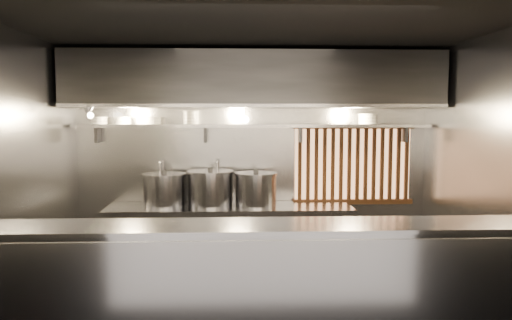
{
  "coord_description": "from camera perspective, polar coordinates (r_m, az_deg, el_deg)",
  "views": [
    {
      "loc": [
        -0.23,
        -4.93,
        2.0
      ],
      "look_at": [
        0.0,
        0.55,
        1.52
      ],
      "focal_mm": 35.0,
      "sensor_mm": 36.0,
      "label": 1
    }
  ],
  "objects": [
    {
      "name": "wall_left",
      "position": [
        5.36,
        -24.57,
        -1.87
      ],
      "size": [
        0.0,
        3.0,
        3.0
      ],
      "primitive_type": "plane",
      "rotation": [
        1.57,
        0.0,
        1.57
      ],
      "color": "gray",
      "rests_on": "floor"
    },
    {
      "name": "floor",
      "position": [
        5.32,
        0.23,
        -17.05
      ],
      "size": [
        4.5,
        4.5,
        0.0
      ],
      "primitive_type": "plane",
      "color": "black",
      "rests_on": "ground"
    },
    {
      "name": "bowl_stack_0",
      "position": [
        6.47,
        -17.46,
        4.33
      ],
      "size": [
        0.2,
        0.2,
        0.09
      ],
      "color": "white",
      "rests_on": "bowl_shelf"
    },
    {
      "name": "bowl_stack_3",
      "position": [
        6.27,
        -7.44,
        4.85
      ],
      "size": [
        0.21,
        0.21,
        0.17
      ],
      "color": "white",
      "rests_on": "bowl_shelf"
    },
    {
      "name": "pendant_bulb",
      "position": [
        6.13,
        -1.21,
        4.67
      ],
      "size": [
        0.09,
        0.09,
        0.19
      ],
      "color": "#2D2D30",
      "rests_on": "exhaust_hood"
    },
    {
      "name": "faucet_right",
      "position": [
        6.33,
        -4.4,
        -1.27
      ],
      "size": [
        0.04,
        0.3,
        0.5
      ],
      "color": "silver",
      "rests_on": "wall_back"
    },
    {
      "name": "exhaust_hood",
      "position": [
        6.04,
        -0.24,
        9.05
      ],
      "size": [
        4.4,
        0.81,
        0.65
      ],
      "color": "#2D2D30",
      "rests_on": "ceiling"
    },
    {
      "name": "cooking_bench",
      "position": [
        6.25,
        -3.03,
        -9.34
      ],
      "size": [
        3.0,
        0.7,
        0.9
      ],
      "primitive_type": "cube",
      "color": "gray",
      "rests_on": "floor"
    },
    {
      "name": "heat_lamp",
      "position": [
        6.01,
        -18.61,
        5.4
      ],
      "size": [
        0.25,
        0.35,
        0.2
      ],
      "color": "gray",
      "rests_on": "exhaust_hood"
    },
    {
      "name": "wood_screen",
      "position": [
        6.59,
        11.02,
        -0.47
      ],
      "size": [
        1.56,
        0.09,
        1.04
      ],
      "color": "#EAA469",
      "rests_on": "wall_back"
    },
    {
      "name": "stock_pot_mid",
      "position": [
        6.16,
        -5.24,
        -3.22
      ],
      "size": [
        0.61,
        0.61,
        0.48
      ],
      "rotation": [
        0.0,
        0.0,
        0.07
      ],
      "color": "gray",
      "rests_on": "cooking_bench"
    },
    {
      "name": "bowl_shelf",
      "position": [
        6.25,
        -0.32,
        3.93
      ],
      "size": [
        4.4,
        0.34,
        0.04
      ],
      "primitive_type": "cube",
      "color": "gray",
      "rests_on": "wall_back"
    },
    {
      "name": "ceiling",
      "position": [
        5.0,
        0.24,
        14.23
      ],
      "size": [
        4.5,
        4.5,
        0.0
      ],
      "primitive_type": "plane",
      "rotation": [
        3.14,
        0.0,
        0.0
      ],
      "color": "black",
      "rests_on": "wall_back"
    },
    {
      "name": "wall_back",
      "position": [
        6.46,
        -0.37,
        -0.3
      ],
      "size": [
        4.5,
        0.0,
        4.5
      ],
      "primitive_type": "plane",
      "rotation": [
        1.57,
        0.0,
        0.0
      ],
      "color": "gray",
      "rests_on": "floor"
    },
    {
      "name": "bowl_stack_2",
      "position": [
        6.33,
        -11.69,
        4.44
      ],
      "size": [
        0.22,
        0.22,
        0.09
      ],
      "color": "white",
      "rests_on": "bowl_shelf"
    },
    {
      "name": "stock_pot_right",
      "position": [
        6.12,
        0.0,
        -3.35
      ],
      "size": [
        0.54,
        0.54,
        0.45
      ],
      "rotation": [
        0.0,
        0.0,
        0.02
      ],
      "color": "gray",
      "rests_on": "cooking_bench"
    },
    {
      "name": "wall_right",
      "position": [
        5.55,
        24.16,
        -1.63
      ],
      "size": [
        0.0,
        3.0,
        3.0
      ],
      "primitive_type": "plane",
      "rotation": [
        1.57,
        0.0,
        -1.57
      ],
      "color": "gray",
      "rests_on": "floor"
    },
    {
      "name": "serving_counter",
      "position": [
        4.23,
        0.85,
        -14.83
      ],
      "size": [
        4.5,
        0.56,
        1.13
      ],
      "color": "gray",
      "rests_on": "floor"
    },
    {
      "name": "faucet_left",
      "position": [
        6.4,
        -10.68,
        -1.28
      ],
      "size": [
        0.04,
        0.3,
        0.5
      ],
      "color": "silver",
      "rests_on": "wall_back"
    },
    {
      "name": "bowl_stack_4",
      "position": [
        6.47,
        12.63,
        4.6
      ],
      "size": [
        0.24,
        0.24,
        0.13
      ],
      "color": "white",
      "rests_on": "bowl_shelf"
    },
    {
      "name": "bowl_stack_1",
      "position": [
        6.4,
        -14.94,
        4.38
      ],
      "size": [
        0.22,
        0.22,
        0.09
      ],
      "color": "white",
      "rests_on": "bowl_shelf"
    },
    {
      "name": "stock_pot_left",
      "position": [
        6.21,
        -10.46,
        -3.36
      ],
      "size": [
        0.66,
        0.66,
        0.44
      ],
      "rotation": [
        0.0,
        0.0,
        -0.26
      ],
      "color": "gray",
      "rests_on": "cooking_bench"
    }
  ]
}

